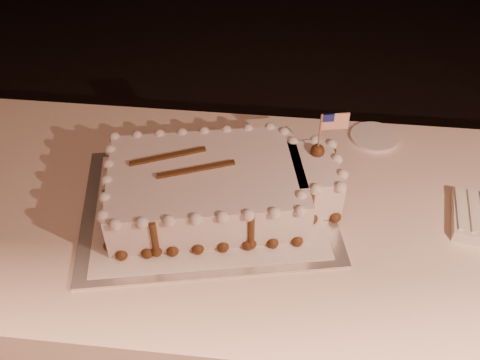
# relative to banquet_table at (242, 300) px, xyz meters

# --- Properties ---
(room_shell) EXTENTS (6.10, 8.10, 2.90)m
(room_shell) POSITION_rel_banquet_table_xyz_m (0.00, -0.60, 1.02)
(room_shell) COLOR black
(room_shell) RESTS_ON ground
(banquet_table) EXTENTS (2.40, 0.80, 0.75)m
(banquet_table) POSITION_rel_banquet_table_xyz_m (0.00, 0.00, 0.00)
(banquet_table) COLOR #FFDCC5
(banquet_table) RESTS_ON ground
(cake_board) EXTENTS (0.69, 0.57, 0.01)m
(cake_board) POSITION_rel_banquet_table_xyz_m (-0.09, 0.00, 0.38)
(cake_board) COLOR white
(cake_board) RESTS_ON banquet_table
(doily) EXTENTS (0.61, 0.51, 0.00)m
(doily) POSITION_rel_banquet_table_xyz_m (-0.09, 0.00, 0.38)
(doily) COLOR white
(doily) RESTS_ON cake_board
(sheet_cake) EXTENTS (0.59, 0.40, 0.23)m
(sheet_cake) POSITION_rel_banquet_table_xyz_m (-0.05, 0.01, 0.44)
(sheet_cake) COLOR silver
(sheet_cake) RESTS_ON doily
(side_plate) EXTENTS (0.13, 0.13, 0.01)m
(side_plate) POSITION_rel_banquet_table_xyz_m (0.34, 0.32, 0.38)
(side_plate) COLOR white
(side_plate) RESTS_ON banquet_table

